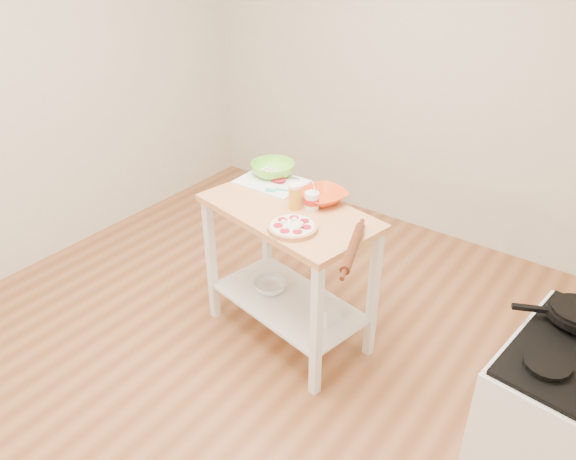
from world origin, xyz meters
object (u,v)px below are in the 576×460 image
Objects in this scene: cutting_board at (272,181)px; orange_bowl at (323,196)px; knife at (272,176)px; pizza at (292,227)px; rolling_pin at (353,248)px; skillet at (575,313)px; spatula at (277,190)px; yogurt_tub at (312,201)px; green_bowl at (273,170)px; beer_pint at (295,196)px; prep_island at (288,248)px; shelf_bin at (326,312)px; shelf_glass_bowl at (270,286)px; gas_stove at (568,446)px.

orange_bowl is at bearing -4.52° from cutting_board.
knife is at bearing 124.64° from cutting_board.
orange_bowl reaches higher than pizza.
pizza is 1.03× the size of orange_bowl.
rolling_pin is (0.42, -0.37, -0.01)m from orange_bowl.
skillet reaches higher than spatula.
pizza is at bearing -78.76° from yogurt_tub.
green_bowl is (-0.16, 0.17, 0.03)m from spatula.
pizza is 0.26m from yogurt_tub.
skillet is 1.72m from spatula.
beer_pint is (-0.13, 0.20, 0.06)m from pizza.
skillet is (1.52, -0.14, 0.34)m from prep_island.
prep_island reaches higher than shelf_bin.
pizza is at bearing -56.93° from beer_pint.
spatula is at bearing -166.89° from orange_bowl.
rolling_pin is at bearing -41.02° from spatula.
pizza is at bearing -42.52° from cutting_board.
green_bowl is 1.34× the size of shelf_glass_bowl.
rolling_pin is (0.50, -0.20, -0.05)m from beer_pint.
green_bowl is 0.98m from rolling_pin.
spatula is (-0.33, 0.30, -0.00)m from pizza.
pizza is (-1.50, 0.16, 0.44)m from gas_stove.
orange_bowl is 1.76× the size of beer_pint.
beer_pint reaches higher than shelf_glass_bowl.
skillet is 1.00m from rolling_pin.
beer_pint is 0.71m from shelf_bin.
skillet reaches higher than green_bowl.
spatula is 0.20m from knife.
orange_bowl reaches higher than knife.
spatula is at bearing 153.59° from beer_pint.
green_bowl is 0.65× the size of rolling_pin.
prep_island is 0.43m from shelf_bin.
spatula is at bearing 170.53° from yogurt_tub.
gas_stove reaches higher than beer_pint.
gas_stove is 7.49× the size of beer_pint.
knife is 2.10× the size of shelf_bin.
rolling_pin is at bearing -22.18° from beer_pint.
cutting_board is 3.29× the size of shelf_bin.
knife is (-0.32, 0.27, 0.28)m from prep_island.
knife is 0.95m from rolling_pin.
rolling_pin is at bearing -28.79° from green_bowl.
pizza is at bearing -59.84° from spatula.
orange_bowl is 0.61× the size of rolling_pin.
prep_island is 4.12× the size of pizza.
knife is (-0.47, 0.44, 0.00)m from pizza.
gas_stove is at bearing -16.67° from cutting_board.
prep_island is 0.38m from shelf_glass_bowl.
shelf_bin is (-1.23, 0.12, -0.65)m from skillet.
skillet is at bearing 1.63° from rolling_pin.
gas_stove is 4.26× the size of orange_bowl.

